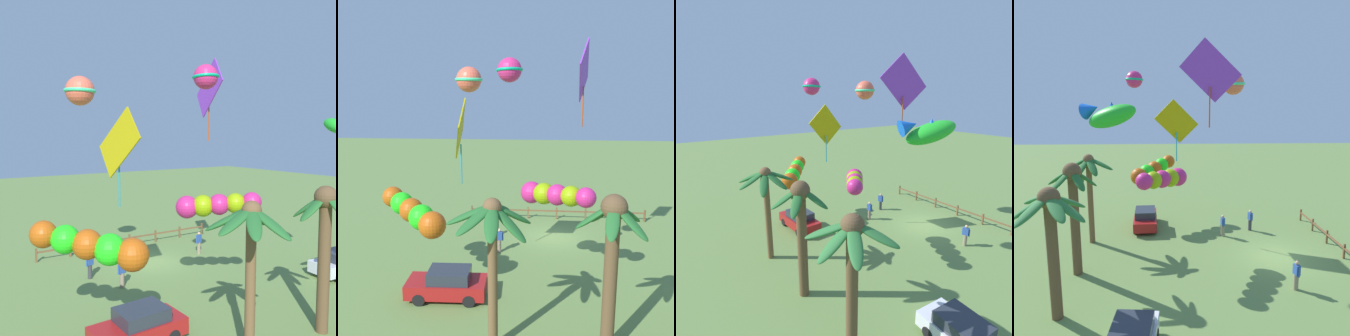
# 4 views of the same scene
# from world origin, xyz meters

# --- Properties ---
(ground_plane) EXTENTS (120.00, 120.00, 0.00)m
(ground_plane) POSITION_xyz_m (0.00, 0.00, 0.00)
(ground_plane) COLOR olive
(palm_tree_0) EXTENTS (3.53, 3.49, 6.09)m
(palm_tree_0) POSITION_xyz_m (-5.73, 11.81, 4.50)
(palm_tree_0) COLOR brown
(palm_tree_0) RESTS_ON ground
(palm_tree_1) EXTENTS (2.78, 2.85, 6.41)m
(palm_tree_1) POSITION_xyz_m (-1.66, 11.92, 4.44)
(palm_tree_1) COLOR brown
(palm_tree_1) RESTS_ON ground
(palm_tree_2) EXTENTS (3.37, 3.50, 6.20)m
(palm_tree_2) POSITION_xyz_m (2.82, 12.06, 4.75)
(palm_tree_2) COLOR brown
(palm_tree_2) RESTS_ON ground
(rail_fence) EXTENTS (14.11, 0.12, 0.95)m
(rail_fence) POSITION_xyz_m (-0.47, -4.15, 0.59)
(rail_fence) COLOR brown
(rail_fence) RESTS_ON ground
(parked_car_0) EXTENTS (3.96, 1.86, 1.51)m
(parked_car_0) POSITION_xyz_m (5.50, 8.52, 0.75)
(parked_car_0) COLOR #A51919
(parked_car_0) RESTS_ON ground
(spectator_0) EXTENTS (0.53, 0.33, 1.59)m
(spectator_0) POSITION_xyz_m (4.54, 0.55, 0.81)
(spectator_0) COLOR #38383D
(spectator_0) RESTS_ON ground
(spectator_1) EXTENTS (0.54, 0.28, 1.59)m
(spectator_1) POSITION_xyz_m (3.51, 2.81, 0.81)
(spectator_1) COLOR gray
(spectator_1) RESTS_ON ground
(spectator_2) EXTENTS (0.54, 0.30, 1.59)m
(spectator_2) POSITION_xyz_m (-3.87, 0.18, 0.81)
(spectator_2) COLOR gray
(spectator_2) RESTS_ON ground
(kite_ball_0) EXTENTS (1.52, 1.53, 1.05)m
(kite_ball_0) POSITION_xyz_m (2.40, 8.83, 10.99)
(kite_ball_0) COLOR #DC2871
(kite_diamond_1) EXTENTS (0.71, 3.25, 4.54)m
(kite_diamond_1) POSITION_xyz_m (5.16, 6.10, 8.14)
(kite_diamond_1) COLOR #C0A80A
(kite_fish_2) EXTENTS (1.81, 2.55, 1.32)m
(kite_fish_2) POSITION_xyz_m (-6.73, 8.99, 9.10)
(kite_fish_2) COLOR green
(kite_tube_3) EXTENTS (3.64, 3.05, 1.39)m
(kite_tube_3) POSITION_xyz_m (0.30, 6.99, 5.03)
(kite_tube_3) COLOR #D12378
(kite_tube_4) EXTENTS (3.95, 3.48, 1.88)m
(kite_tube_4) POSITION_xyz_m (7.20, 7.99, 4.25)
(kite_tube_4) COLOR #BC5110
(kite_diamond_5) EXTENTS (0.82, 3.27, 4.65)m
(kite_diamond_5) POSITION_xyz_m (-1.25, 4.49, 11.15)
(kite_diamond_5) COLOR purple
(kite_ball_6) EXTENTS (2.43, 2.43, 1.56)m
(kite_ball_6) POSITION_xyz_m (5.45, 1.95, 10.89)
(kite_ball_6) COLOR #F16247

